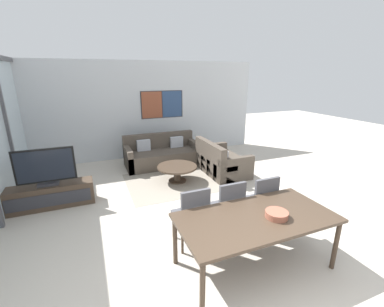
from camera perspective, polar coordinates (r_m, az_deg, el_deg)
wall_back at (r=7.83m, az=-10.70°, el=9.45°), size 7.20×0.09×2.80m
area_rug at (r=6.13m, az=-3.27°, el=-6.12°), size 2.32×1.79×0.01m
tv_console at (r=5.62m, az=-28.90°, el=-8.22°), size 1.54×0.40×0.45m
television at (r=5.42m, az=-29.77°, el=-2.73°), size 1.01×0.20×0.71m
sofa_main at (r=7.21m, az=-6.70°, el=-0.27°), size 2.01×0.91×0.83m
sofa_side at (r=6.57m, az=6.22°, el=-2.02°), size 0.91×1.45×0.83m
coffee_table at (r=6.02m, az=-3.31°, el=-3.64°), size 0.93×0.93×0.38m
dining_table at (r=3.43m, az=14.07°, el=-14.30°), size 1.99×0.99×0.74m
dining_chair_left at (r=3.77m, az=0.08°, el=-13.18°), size 0.46×0.46×0.94m
dining_chair_centre at (r=4.00m, az=7.95°, el=-11.43°), size 0.46×0.46×0.94m
dining_chair_right at (r=4.28m, az=15.04°, el=-9.90°), size 0.46×0.46×0.94m
fruit_bowl at (r=3.42m, az=18.30°, el=-12.65°), size 0.28×0.28×0.08m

